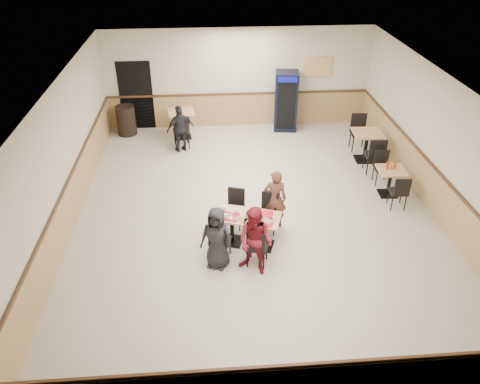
{
  "coord_description": "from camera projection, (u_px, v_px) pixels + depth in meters",
  "views": [
    {
      "loc": [
        -1.03,
        -8.76,
        5.99
      ],
      "look_at": [
        -0.38,
        -0.5,
        0.87
      ],
      "focal_mm": 35.0,
      "sensor_mm": 36.0,
      "label": 1
    }
  ],
  "objects": [
    {
      "name": "room_shell",
      "position": [
        311.0,
        139.0,
        12.62
      ],
      "size": [
        10.0,
        10.0,
        10.0
      ],
      "color": "silver",
      "rests_on": "ground"
    },
    {
      "name": "condiment_caddy",
      "position": [
        390.0,
        165.0,
        10.95
      ],
      "size": [
        0.23,
        0.06,
        0.2
      ],
      "color": "red",
      "rests_on": "side_table_near"
    },
    {
      "name": "tabletop_clutter",
      "position": [
        246.0,
        217.0,
        9.24
      ],
      "size": [
        1.17,
        0.72,
        0.12
      ],
      "rotation": [
        0.0,
        0.0,
        -0.32
      ],
      "color": "#B70C1F",
      "rests_on": "main_table"
    },
    {
      "name": "main_chairs",
      "position": [
        245.0,
        226.0,
        9.45
      ],
      "size": [
        1.56,
        1.8,
        0.88
      ],
      "rotation": [
        0.0,
        0.0,
        -0.32
      ],
      "color": "black",
      "rests_on": "ground"
    },
    {
      "name": "side_table_near_chair_north",
      "position": [
        382.0,
        168.0,
        11.55
      ],
      "size": [
        0.42,
        0.42,
        0.86
      ],
      "primitive_type": null,
      "rotation": [
        0.0,
        0.0,
        -0.06
      ],
      "color": "black",
      "rests_on": "ground"
    },
    {
      "name": "back_table_chair_lone",
      "position": [
        181.0,
        130.0,
        13.27
      ],
      "size": [
        0.54,
        0.54,
        1.03
      ],
      "primitive_type": null,
      "rotation": [
        0.0,
        0.0,
        3.27
      ],
      "color": "black",
      "rests_on": "ground"
    },
    {
      "name": "side_table_near",
      "position": [
        390.0,
        178.0,
        11.08
      ],
      "size": [
        0.67,
        0.67,
        0.68
      ],
      "rotation": [
        0.0,
        0.0,
        -0.06
      ],
      "color": "black",
      "rests_on": "ground"
    },
    {
      "name": "trash_bin",
      "position": [
        126.0,
        120.0,
        14.05
      ],
      "size": [
        0.56,
        0.56,
        0.89
      ],
      "primitive_type": "cylinder",
      "color": "black",
      "rests_on": "ground"
    },
    {
      "name": "main_table",
      "position": [
        248.0,
        225.0,
        9.43
      ],
      "size": [
        1.43,
        1.02,
        0.69
      ],
      "rotation": [
        0.0,
        0.0,
        -0.32
      ],
      "color": "black",
      "rests_on": "ground"
    },
    {
      "name": "diner_woman_left",
      "position": [
        217.0,
        238.0,
        8.77
      ],
      "size": [
        0.74,
        0.62,
        1.3
      ],
      "primitive_type": "imported",
      "rotation": [
        0.0,
        0.0,
        -0.39
      ],
      "color": "black",
      "rests_on": "ground"
    },
    {
      "name": "side_table_near_chair_south",
      "position": [
        398.0,
        191.0,
        10.63
      ],
      "size": [
        0.42,
        0.42,
        0.86
      ],
      "primitive_type": null,
      "rotation": [
        0.0,
        0.0,
        3.09
      ],
      "color": "black",
      "rests_on": "ground"
    },
    {
      "name": "ground",
      "position": [
        255.0,
        212.0,
        10.65
      ],
      "size": [
        10.0,
        10.0,
        0.0
      ],
      "primitive_type": "plane",
      "color": "beige",
      "rests_on": "ground"
    },
    {
      "name": "side_table_far",
      "position": [
        366.0,
        142.0,
        12.54
      ],
      "size": [
        0.81,
        0.81,
        0.82
      ],
      "rotation": [
        0.0,
        0.0,
        -0.06
      ],
      "color": "black",
      "rests_on": "ground"
    },
    {
      "name": "side_table_far_chair_south",
      "position": [
        374.0,
        154.0,
        12.0
      ],
      "size": [
        0.51,
        0.51,
        1.04
      ],
      "primitive_type": null,
      "rotation": [
        0.0,
        0.0,
        3.08
      ],
      "color": "black",
      "rests_on": "ground"
    },
    {
      "name": "lone_diner",
      "position": [
        181.0,
        129.0,
        12.96
      ],
      "size": [
        0.85,
        0.61,
        1.35
      ],
      "primitive_type": "imported",
      "rotation": [
        0.0,
        0.0,
        3.53
      ],
      "color": "black",
      "rests_on": "ground"
    },
    {
      "name": "back_table",
      "position": [
        182.0,
        120.0,
        13.81
      ],
      "size": [
        0.85,
        0.85,
        0.81
      ],
      "rotation": [
        0.0,
        0.0,
        0.13
      ],
      "color": "black",
      "rests_on": "ground"
    },
    {
      "name": "pepsi_cooler",
      "position": [
        286.0,
        101.0,
        14.17
      ],
      "size": [
        0.76,
        0.77,
        1.79
      ],
      "rotation": [
        0.0,
        0.0,
        -0.13
      ],
      "color": "black",
      "rests_on": "ground"
    },
    {
      "name": "side_table_far_chair_north",
      "position": [
        359.0,
        133.0,
        13.11
      ],
      "size": [
        0.51,
        0.51,
        1.04
      ],
      "primitive_type": null,
      "rotation": [
        0.0,
        0.0,
        -0.06
      ],
      "color": "black",
      "rests_on": "ground"
    },
    {
      "name": "diner_man_opposite",
      "position": [
        275.0,
        199.0,
        9.89
      ],
      "size": [
        0.52,
        0.37,
        1.35
      ],
      "primitive_type": "imported",
      "rotation": [
        0.0,
        0.0,
        3.04
      ],
      "color": "brown",
      "rests_on": "ground"
    },
    {
      "name": "diner_woman_right",
      "position": [
        255.0,
        241.0,
        8.59
      ],
      "size": [
        0.86,
        0.82,
        1.41
      ],
      "primitive_type": "imported",
      "rotation": [
        0.0,
        0.0,
        -0.57
      ],
      "color": "maroon",
      "rests_on": "ground"
    }
  ]
}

